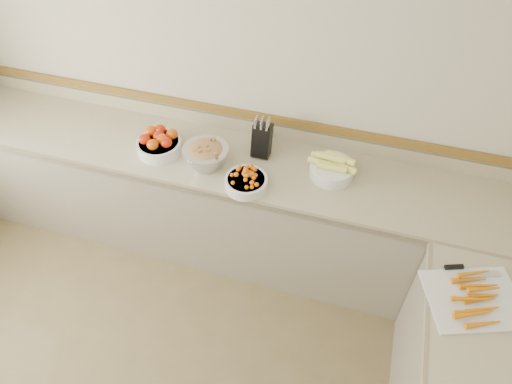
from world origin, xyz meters
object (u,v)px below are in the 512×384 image
(knife_block, at_px, (262,139))
(rhubarb_bowl, at_px, (206,155))
(corn_bowl, at_px, (332,168))
(cherry_tomato_bowl, at_px, (246,181))
(cutting_board, at_px, (475,298))
(tomato_bowl, at_px, (159,143))

(knife_block, height_order, rhubarb_bowl, knife_block)
(corn_bowl, bearing_deg, rhubarb_bowl, -169.80)
(rhubarb_bowl, bearing_deg, knife_block, 35.14)
(cherry_tomato_bowl, height_order, cutting_board, cherry_tomato_bowl)
(cherry_tomato_bowl, xyz_separation_m, cutting_board, (1.32, -0.43, -0.03))
(tomato_bowl, xyz_separation_m, cherry_tomato_bowl, (0.65, -0.16, -0.02))
(knife_block, height_order, tomato_bowl, knife_block)
(tomato_bowl, height_order, cutting_board, tomato_bowl)
(cutting_board, bearing_deg, knife_block, 149.95)
(cherry_tomato_bowl, distance_m, cutting_board, 1.39)
(cherry_tomato_bowl, bearing_deg, rhubarb_bowl, 159.50)
(knife_block, distance_m, rhubarb_bowl, 0.38)
(corn_bowl, relative_size, rhubarb_bowl, 1.05)
(knife_block, distance_m, corn_bowl, 0.49)
(cutting_board, bearing_deg, tomato_bowl, 163.33)
(tomato_bowl, bearing_deg, cutting_board, -16.67)
(corn_bowl, bearing_deg, cherry_tomato_bowl, -152.18)
(rhubarb_bowl, bearing_deg, corn_bowl, 10.20)
(corn_bowl, relative_size, cutting_board, 0.57)
(cutting_board, bearing_deg, rhubarb_bowl, 161.42)
(corn_bowl, xyz_separation_m, cutting_board, (0.84, -0.69, -0.04))
(knife_block, distance_m, cherry_tomato_bowl, 0.34)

